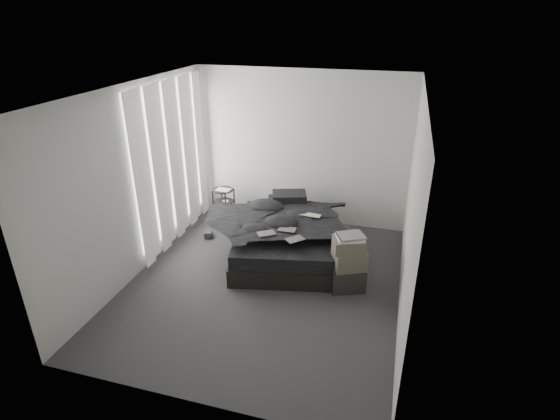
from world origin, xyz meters
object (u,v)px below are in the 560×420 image
(bed, at_px, (285,247))
(side_stand, at_px, (224,207))
(laptop, at_px, (310,212))
(box_lower, at_px, (347,277))

(bed, relative_size, side_stand, 3.05)
(bed, xyz_separation_m, laptop, (0.34, 0.12, 0.57))
(box_lower, bearing_deg, side_stand, 149.45)
(laptop, distance_m, side_stand, 1.80)
(side_stand, relative_size, box_lower, 1.42)
(laptop, xyz_separation_m, box_lower, (0.69, -0.75, -0.54))
(bed, bearing_deg, box_lower, -43.10)
(bed, distance_m, laptop, 0.68)
(bed, xyz_separation_m, side_stand, (-1.31, 0.75, 0.18))
(side_stand, height_order, box_lower, side_stand)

